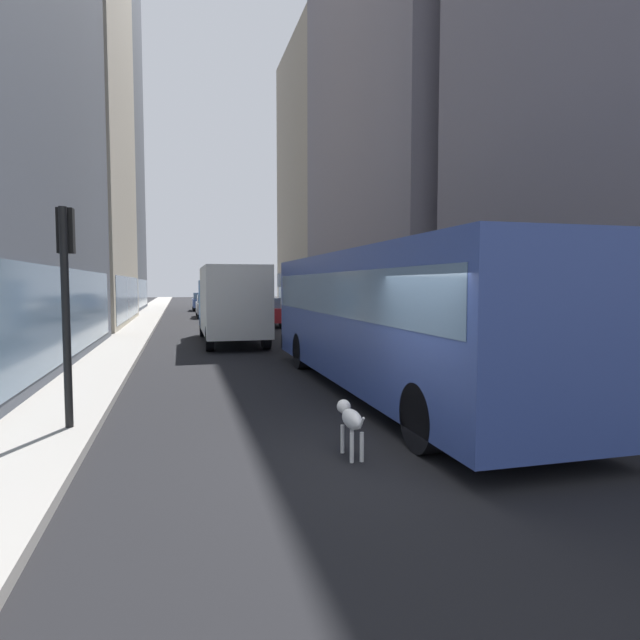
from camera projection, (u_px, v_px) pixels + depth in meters
ground_plane at (223, 315)px, 40.99m from camera, size 120.00×120.00×0.00m
sidewalk_left at (146, 315)px, 39.53m from camera, size 2.40×110.00×0.15m
sidewalk_right at (295, 313)px, 42.45m from camera, size 2.40×110.00×0.15m
building_left_mid at (8, 45)px, 28.37m from camera, size 11.67×14.53×30.42m
building_left_far at (67, 72)px, 43.72m from camera, size 10.94×16.54×39.85m
building_right_mid at (421, 109)px, 33.70m from camera, size 10.27×19.58×27.06m
building_right_far at (335, 178)px, 52.61m from camera, size 8.90×15.35×25.85m
transit_bus at (387, 311)px, 11.62m from camera, size 2.78×11.53×3.05m
car_blue_hatchback at (203, 301)px, 47.90m from camera, size 1.82×3.92×1.62m
car_red_coupe at (262, 312)px, 29.46m from camera, size 1.93×3.91×1.62m
car_silver_sedan at (209, 306)px, 38.00m from camera, size 1.74×4.21×1.62m
box_truck at (231, 302)px, 21.43m from camera, size 2.30×7.50×3.05m
dalmatian_dog at (350, 419)px, 7.29m from camera, size 0.22×0.96×0.72m
traffic_light_near at (66, 280)px, 8.17m from camera, size 0.24×0.41×3.40m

